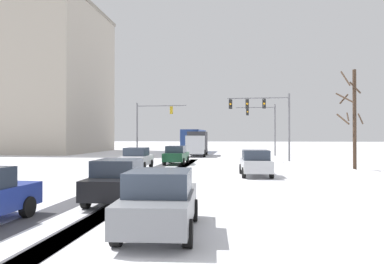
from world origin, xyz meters
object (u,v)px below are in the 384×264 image
Objects in this scene: bus_oncoming at (194,139)px; bare_tree_sidewalk_mid at (353,116)px; car_silver_third at (256,163)px; office_building_far_left_block at (26,80)px; car_dark_green_lead at (176,155)px; traffic_signal_near_right at (264,112)px; traffic_signal_far_right at (264,121)px; car_black_fourth at (119,181)px; car_white_second at (137,158)px; traffic_signal_far_left at (151,120)px; car_grey_sixth at (160,201)px; box_truck_delivery at (197,143)px.

bare_tree_sidewalk_mid reaches higher than bus_oncoming.
car_silver_third is 0.19× the size of office_building_far_left_block.
office_building_far_left_block reaches higher than car_silver_third.
office_building_far_left_block is (-40.68, 25.11, 7.18)m from bare_tree_sidewalk_mid.
traffic_signal_near_right is at bearing 24.19° from car_dark_green_lead.
traffic_signal_far_right is 1.56× the size of car_black_fourth.
car_silver_third is 46.08m from office_building_far_left_block.
car_white_second is (-11.07, -20.42, -3.55)m from traffic_signal_far_right.
traffic_signal_far_left is 0.29× the size of office_building_far_left_block.
bus_oncoming reaches higher than car_black_fourth.
car_dark_green_lead is 0.99× the size of car_black_fourth.
traffic_signal_far_left is 12.41m from bus_oncoming.
car_dark_green_lead is 10.76m from car_silver_third.
traffic_signal_far_right is 36.93m from office_building_far_left_block.
car_grey_sixth is at bearing -84.91° from bus_oncoming.
car_white_second is (-10.07, -8.55, -3.97)m from traffic_signal_near_right.
car_dark_green_lead is at bearing 92.24° from car_black_fourth.
office_building_far_left_block is at bearing 133.04° from car_white_second.
office_building_far_left_block is (-27.63, 39.84, 10.34)m from car_black_fourth.
traffic_signal_far_right is at bearing 85.22° from traffic_signal_near_right.
car_dark_green_lead and car_black_fourth have the same top height.
car_grey_sixth is 54.22m from office_building_far_left_block.
traffic_signal_far_right reaches higher than box_truck_delivery.
office_building_far_left_block is at bearing 141.42° from car_dark_green_lead.
traffic_signal_far_left reaches higher than car_silver_third.
car_grey_sixth is (2.43, -4.09, 0.00)m from car_black_fourth.
box_truck_delivery is 21.70m from bare_tree_sidewalk_mid.
bus_oncoming is at bearing 92.24° from car_dark_green_lead.
car_silver_third and car_black_fourth have the same top height.
car_silver_third is (6.38, -8.67, 0.00)m from car_dark_green_lead.
bus_oncoming is (-4.04, 45.34, 1.18)m from car_grey_sixth.
traffic_signal_far_right reaches higher than car_white_second.
car_silver_third is at bearing 59.74° from car_black_fourth.
bare_tree_sidewalk_mid is (4.89, -19.05, -0.38)m from traffic_signal_far_right.
car_black_fourth is at bearing -89.62° from box_truck_delivery.
traffic_signal_far_left is at bearing 103.40° from car_grey_sixth.
car_grey_sixth is 0.19× the size of office_building_far_left_block.
bare_tree_sidewalk_mid is at bearing 4.89° from car_white_second.
bus_oncoming reaches higher than car_grey_sixth.
car_grey_sixth is 0.38× the size of bus_oncoming.
traffic_signal_far_left is 1.56× the size of car_silver_third.
traffic_signal_near_right is 26.73m from car_grey_sixth.
office_building_far_left_block is at bearing 163.57° from box_truck_delivery.
bus_oncoming is (1.29, 27.88, 1.18)m from car_white_second.
office_building_far_left_block is (-34.79, 17.92, 6.38)m from traffic_signal_near_right.
bare_tree_sidewalk_mid is at bearing 60.56° from car_grey_sixth.
bus_oncoming is at bearing 118.93° from bare_tree_sidewalk_mid.
car_grey_sixth is at bearing -119.44° from bare_tree_sidewalk_mid.
office_building_far_left_block is at bearing -176.90° from bus_oncoming.
bare_tree_sidewalk_mid reaches higher than car_white_second.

